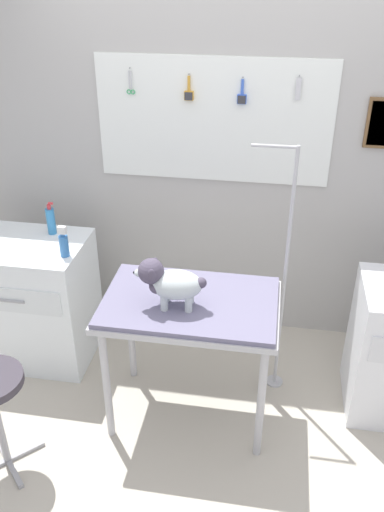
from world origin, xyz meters
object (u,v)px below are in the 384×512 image
at_px(grooming_arm, 282,286).
at_px(counter_left, 31,300).
at_px(dog, 169,282).
at_px(grooming_table, 190,313).

height_order(grooming_arm, counter_left, grooming_arm).
relative_size(grooming_arm, dog, 4.19).
xyz_separation_m(grooming_arm, dog, (-0.60, -0.41, 0.23)).
xyz_separation_m(dog, counter_left, (-1.06, 0.46, -0.55)).
bearing_deg(counter_left, grooming_table, -18.60).
bearing_deg(dog, counter_left, 156.52).
relative_size(grooming_arm, counter_left, 1.86).
bearing_deg(grooming_arm, grooming_table, -145.98).
bearing_deg(grooming_table, grooming_arm, 34.02).
distance_m(grooming_table, counter_left, 1.26).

